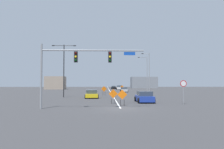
# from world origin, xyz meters

# --- Properties ---
(ground) EXTENTS (213.56, 213.56, 0.00)m
(ground) POSITION_xyz_m (0.00, 0.00, 0.00)
(ground) COLOR #38383A
(road_centre_stripe) EXTENTS (0.16, 118.65, 0.01)m
(road_centre_stripe) POSITION_xyz_m (0.00, 59.32, 0.00)
(road_centre_stripe) COLOR white
(road_centre_stripe) RESTS_ON ground
(traffic_signal_assembly) EXTENTS (10.04, 0.44, 6.27)m
(traffic_signal_assembly) POSITION_xyz_m (-4.31, -0.01, 4.55)
(traffic_signal_assembly) COLOR gray
(traffic_signal_assembly) RESTS_ON ground
(stop_sign) EXTENTS (0.76, 0.07, 2.78)m
(stop_sign) POSITION_xyz_m (7.58, 3.71, 1.95)
(stop_sign) COLOR gray
(stop_sign) RESTS_ON ground
(street_lamp_near_left) EXTENTS (2.34, 0.24, 8.87)m
(street_lamp_near_left) POSITION_xyz_m (8.70, 31.40, 4.90)
(street_lamp_near_left) COLOR gray
(street_lamp_near_left) RESTS_ON ground
(street_lamp_mid_right) EXTENTS (4.12, 0.24, 9.06)m
(street_lamp_mid_right) POSITION_xyz_m (-8.59, 16.24, 5.35)
(street_lamp_mid_right) COLOR black
(street_lamp_mid_right) RESTS_ON ground
(street_lamp_far_right) EXTENTS (1.80, 0.24, 9.13)m
(street_lamp_far_right) POSITION_xyz_m (8.28, 26.55, 4.98)
(street_lamp_far_right) COLOR gray
(street_lamp_far_right) RESTS_ON ground
(construction_sign_median_near) EXTENTS (1.08, 0.07, 1.75)m
(construction_sign_median_near) POSITION_xyz_m (0.37, 2.54, 1.10)
(construction_sign_median_near) COLOR orange
(construction_sign_median_near) RESTS_ON ground
(construction_sign_left_lane) EXTENTS (1.08, 0.24, 1.70)m
(construction_sign_left_lane) POSITION_xyz_m (3.88, 46.13, 1.06)
(construction_sign_left_lane) COLOR orange
(construction_sign_left_lane) RESTS_ON ground
(construction_sign_median_far) EXTENTS (1.11, 0.25, 1.82)m
(construction_sign_median_far) POSITION_xyz_m (-1.69, 21.83, 1.15)
(construction_sign_median_far) COLOR orange
(construction_sign_median_far) RESTS_ON ground
(construction_sign_left_shoulder) EXTENTS (1.09, 0.19, 1.72)m
(construction_sign_left_shoulder) POSITION_xyz_m (-0.53, 4.82, 1.08)
(construction_sign_left_shoulder) COLOR orange
(construction_sign_left_shoulder) RESTS_ON ground
(car_blue_distant) EXTENTS (2.10, 4.11, 1.42)m
(car_blue_distant) POSITION_xyz_m (3.52, 6.48, 0.67)
(car_blue_distant) COLOR #1E389E
(car_blue_distant) RESTS_ON ground
(car_white_near) EXTENTS (2.07, 4.45, 1.50)m
(car_white_near) POSITION_xyz_m (3.65, 56.14, 0.70)
(car_white_near) COLOR white
(car_white_near) RESTS_ON ground
(car_black_mid) EXTENTS (2.08, 4.11, 1.21)m
(car_black_mid) POSITION_xyz_m (1.95, 63.12, 0.57)
(car_black_mid) COLOR black
(car_black_mid) RESTS_ON ground
(car_yellow_far) EXTENTS (2.38, 4.67, 1.31)m
(car_yellow_far) POSITION_xyz_m (-3.69, 14.70, 0.63)
(car_yellow_far) COLOR gold
(car_yellow_far) RESTS_ON ground
(car_silver_approaching) EXTENTS (2.01, 3.95, 1.29)m
(car_silver_approaching) POSITION_xyz_m (3.64, 36.60, 0.60)
(car_silver_approaching) COLOR #B7BABF
(car_silver_approaching) RESTS_ON ground
(roadside_building_east) EXTENTS (11.36, 7.45, 5.06)m
(roadside_building_east) POSITION_xyz_m (16.12, 75.82, 2.53)
(roadside_building_east) COLOR gray
(roadside_building_east) RESTS_ON ground
(roadside_building_west) EXTENTS (7.14, 5.59, 4.83)m
(roadside_building_west) POSITION_xyz_m (-20.14, 60.76, 2.42)
(roadside_building_west) COLOR gray
(roadside_building_west) RESTS_ON ground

